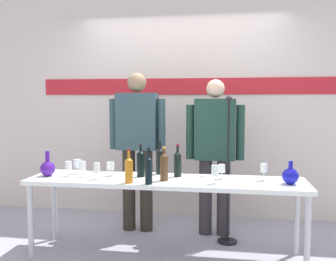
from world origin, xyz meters
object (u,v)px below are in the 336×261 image
at_px(wine_glass_right_1, 264,168).
at_px(wine_glass_left_1, 97,168).
at_px(wine_glass_left_2, 111,166).
at_px(wine_glass_right_0, 215,171).
at_px(wine_bottle_5, 149,169).
at_px(wine_glass_left_4, 77,164).
at_px(decanter_blue_left, 48,168).
at_px(presenter_right, 215,147).
at_px(wine_bottle_0, 129,169).
at_px(wine_bottle_3, 141,163).
at_px(decanter_blue_right, 290,176).
at_px(wine_bottle_1, 165,166).
at_px(microphone_stand, 228,194).
at_px(wine_bottle_4, 178,163).
at_px(display_table, 165,185).
at_px(wine_glass_right_2, 221,169).
at_px(wine_glass_left_3, 68,166).
at_px(wine_glass_left_0, 82,166).
at_px(wine_bottle_2, 160,160).
at_px(presenter_left, 137,140).

bearing_deg(wine_glass_right_1, wine_glass_left_1, -172.66).
distance_m(wine_glass_left_2, wine_glass_right_0, 1.01).
bearing_deg(wine_bottle_5, wine_glass_left_4, 156.52).
bearing_deg(decanter_blue_left, wine_glass_right_0, -2.99).
height_order(presenter_right, wine_bottle_5, presenter_right).
xyz_separation_m(wine_bottle_0, wine_bottle_3, (0.04, 0.28, 0.01)).
distance_m(decanter_blue_right, wine_bottle_0, 1.39).
bearing_deg(wine_bottle_1, wine_glass_right_0, -7.70).
height_order(wine_glass_left_4, microphone_stand, microphone_stand).
distance_m(wine_bottle_4, wine_glass_left_2, 0.64).
bearing_deg(display_table, presenter_right, 57.21).
relative_size(wine_bottle_1, wine_bottle_4, 0.98).
bearing_deg(wine_glass_right_2, decanter_blue_left, -175.89).
height_order(wine_bottle_1, wine_glass_right_0, wine_bottle_1).
xyz_separation_m(wine_glass_left_3, wine_glass_right_0, (1.39, -0.11, 0.01)).
xyz_separation_m(decanter_blue_right, wine_glass_left_4, (-1.99, 0.16, 0.03)).
relative_size(decanter_blue_left, wine_glass_right_1, 1.56).
height_order(wine_bottle_5, wine_glass_left_0, wine_bottle_5).
height_order(wine_glass_left_3, microphone_stand, microphone_stand).
height_order(display_table, decanter_blue_left, decanter_blue_left).
distance_m(wine_bottle_4, wine_glass_right_2, 0.42).
bearing_deg(wine_glass_right_1, display_table, -175.62).
height_order(wine_bottle_1, wine_glass_left_4, wine_bottle_1).
bearing_deg(wine_glass_right_0, wine_glass_left_3, 175.54).
xyz_separation_m(presenter_right, wine_glass_left_4, (-1.32, -0.55, -0.13)).
distance_m(wine_bottle_4, microphone_stand, 0.67).
bearing_deg(wine_bottle_1, wine_glass_left_4, 168.80).
xyz_separation_m(wine_bottle_2, wine_glass_right_0, (0.55, -0.36, -0.02)).
bearing_deg(wine_glass_right_0, wine_glass_left_4, 169.96).
bearing_deg(wine_glass_left_2, presenter_left, 79.64).
bearing_deg(wine_glass_left_2, wine_bottle_1, -12.04).
bearing_deg(wine_bottle_0, wine_glass_left_4, 152.17).
xyz_separation_m(wine_glass_left_2, wine_glass_right_2, (1.05, 0.02, 0.00)).
height_order(wine_bottle_2, microphone_stand, microphone_stand).
relative_size(decanter_blue_right, wine_glass_left_3, 1.40).
xyz_separation_m(wine_glass_left_0, wine_glass_left_2, (0.25, 0.09, -0.01)).
bearing_deg(wine_glass_left_0, decanter_blue_right, -0.17).
xyz_separation_m(wine_bottle_5, wine_glass_right_2, (0.61, 0.30, -0.03)).
bearing_deg(presenter_right, wine_glass_right_2, -82.05).
height_order(presenter_left, wine_bottle_5, presenter_left).
bearing_deg(wine_bottle_0, wine_bottle_5, -6.84).
bearing_deg(display_table, wine_glass_left_3, -178.67).
height_order(wine_bottle_2, wine_glass_left_3, wine_bottle_2).
bearing_deg(wine_glass_left_0, wine_bottle_0, -18.95).
xyz_separation_m(wine_bottle_1, wine_glass_left_4, (-0.90, 0.18, -0.03)).
xyz_separation_m(display_table, wine_glass_left_1, (-0.61, -0.12, 0.16)).
relative_size(wine_glass_left_4, wine_glass_right_1, 0.92).
height_order(decanter_blue_left, decanter_blue_right, decanter_blue_left).
distance_m(wine_glass_left_3, wine_glass_left_4, 0.14).
bearing_deg(presenter_left, wine_bottle_0, -81.02).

